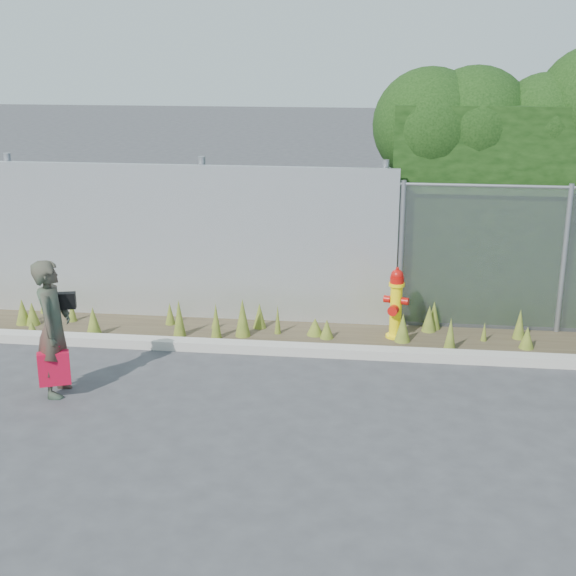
# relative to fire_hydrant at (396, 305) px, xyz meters

# --- Properties ---
(ground) EXTENTS (80.00, 80.00, 0.00)m
(ground) POSITION_rel_fire_hydrant_xyz_m (-1.00, -2.50, -0.48)
(ground) COLOR #39393B
(ground) RESTS_ON ground
(curb) EXTENTS (16.00, 0.22, 0.12)m
(curb) POSITION_rel_fire_hydrant_xyz_m (-1.00, -0.70, -0.42)
(curb) COLOR #ABA69A
(curb) RESTS_ON ground
(weed_strip) EXTENTS (16.00, 1.20, 0.55)m
(weed_strip) POSITION_rel_fire_hydrant_xyz_m (-0.80, -0.09, -0.33)
(weed_strip) COLOR #403525
(weed_strip) RESTS_ON ground
(corrugated_fence) EXTENTS (8.50, 0.21, 2.30)m
(corrugated_fence) POSITION_rel_fire_hydrant_xyz_m (-4.25, 0.51, 0.62)
(corrugated_fence) COLOR silver
(corrugated_fence) RESTS_ON ground
(fire_hydrant) EXTENTS (0.33, 0.30, 0.99)m
(fire_hydrant) POSITION_rel_fire_hydrant_xyz_m (0.00, 0.00, 0.00)
(fire_hydrant) COLOR yellow
(fire_hydrant) RESTS_ON ground
(woman) EXTENTS (0.43, 0.60, 1.56)m
(woman) POSITION_rel_fire_hydrant_xyz_m (-3.79, -2.19, 0.30)
(woman) COLOR #0E5E41
(woman) RESTS_ON ground
(red_tote_bag) EXTENTS (0.34, 0.13, 0.45)m
(red_tote_bag) POSITION_rel_fire_hydrant_xyz_m (-3.76, -2.33, -0.12)
(red_tote_bag) COLOR #B80A2C
(black_shoulder_bag) EXTENTS (0.24, 0.10, 0.18)m
(black_shoulder_bag) POSITION_rel_fire_hydrant_xyz_m (-3.69, -2.06, 0.58)
(black_shoulder_bag) COLOR black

